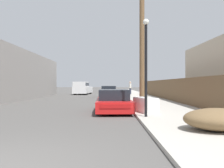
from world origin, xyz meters
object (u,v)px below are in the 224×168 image
object	(u,v)px
pickup_truck	(82,88)
discarded_fridge	(145,105)
brush_pile	(219,119)
street_lamp	(146,59)
utility_pole	(142,39)
car_parked_mid	(109,92)
parked_sports_car_red	(113,101)
pedestrian	(130,88)

from	to	relation	value
pickup_truck	discarded_fridge	bearing A→B (deg)	110.16
pickup_truck	brush_pile	xyz separation A→B (m)	(7.44, -25.96, -0.48)
street_lamp	utility_pole	bearing A→B (deg)	84.03
discarded_fridge	car_parked_mid	size ratio (longest dim) A/B	0.41
utility_pole	brush_pile	size ratio (longest dim) A/B	3.88
car_parked_mid	brush_pile	xyz separation A→B (m)	(3.41, -18.16, -0.16)
pickup_truck	utility_pole	xyz separation A→B (m)	(6.11, -19.07, 3.42)
discarded_fridge	brush_pile	xyz separation A→B (m)	(1.53, -4.30, -0.03)
utility_pole	brush_pile	bearing A→B (deg)	-79.10
brush_pile	discarded_fridge	bearing A→B (deg)	109.63
street_lamp	car_parked_mid	bearing A→B (deg)	96.14
parked_sports_car_red	car_parked_mid	size ratio (longest dim) A/B	1.11
pedestrian	pickup_truck	bearing A→B (deg)	160.89
pedestrian	discarded_fridge	bearing A→B (deg)	-93.03
parked_sports_car_red	street_lamp	bearing A→B (deg)	-65.40
pickup_truck	pedestrian	size ratio (longest dim) A/B	3.25
parked_sports_car_red	car_parked_mid	distance (m)	12.55
pedestrian	car_parked_mid	bearing A→B (deg)	-118.18
utility_pole	street_lamp	size ratio (longest dim) A/B	1.95
parked_sports_car_red	pedestrian	xyz separation A→B (m)	(2.61, 17.94, 0.48)
utility_pole	pickup_truck	bearing A→B (deg)	107.77
parked_sports_car_red	car_parked_mid	xyz separation A→B (m)	(-0.28, 12.54, 0.06)
pickup_truck	utility_pole	world-z (taller)	utility_pole
utility_pole	pedestrian	world-z (taller)	utility_pole
parked_sports_car_red	street_lamp	xyz separation A→B (m)	(1.37, -2.82, 2.04)
pickup_truck	street_lamp	distance (m)	23.90
discarded_fridge	parked_sports_car_red	world-z (taller)	parked_sports_car_red
pickup_truck	parked_sports_car_red	bearing A→B (deg)	106.89
car_parked_mid	street_lamp	size ratio (longest dim) A/B	1.01
parked_sports_car_red	utility_pole	bearing A→B (deg)	34.06
street_lamp	pedestrian	size ratio (longest dim) A/B	2.38
discarded_fridge	parked_sports_car_red	bearing A→B (deg)	123.24
pedestrian	utility_pole	bearing A→B (deg)	-92.79
pickup_truck	pedestrian	xyz separation A→B (m)	(6.92, -2.40, 0.10)
parked_sports_car_red	pedestrian	bearing A→B (deg)	80.42
discarded_fridge	pedestrian	distance (m)	19.30
pickup_truck	pedestrian	bearing A→B (deg)	165.80
parked_sports_car_red	utility_pole	size ratio (longest dim) A/B	0.57
parked_sports_car_red	street_lamp	size ratio (longest dim) A/B	1.12
discarded_fridge	utility_pole	bearing A→B (deg)	68.44
car_parked_mid	pickup_truck	size ratio (longest dim) A/B	0.74
parked_sports_car_red	brush_pile	size ratio (longest dim) A/B	2.23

